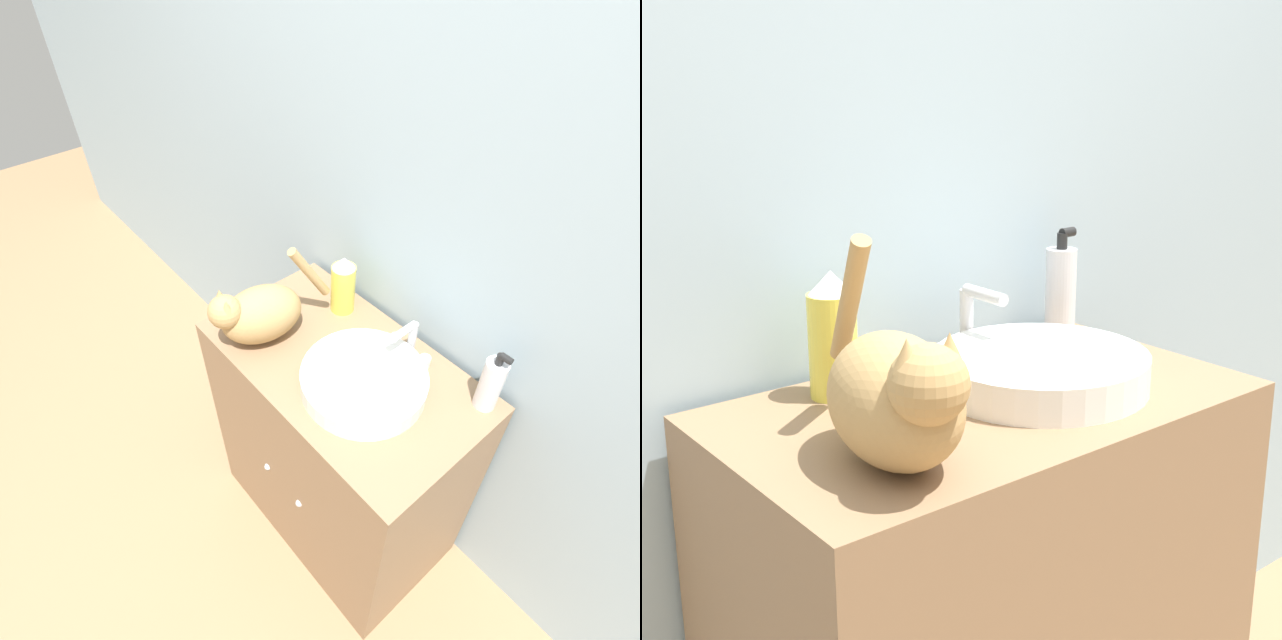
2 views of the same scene
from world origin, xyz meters
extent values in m
cube|color=#9EB7C6|center=(0.00, 0.52, 1.25)|extent=(6.00, 0.05, 2.50)
cylinder|color=white|center=(0.10, 0.22, 0.94)|extent=(0.34, 0.34, 0.06)
cylinder|color=silver|center=(0.10, 0.41, 0.97)|extent=(0.02, 0.02, 0.12)
cylinder|color=silver|center=(0.10, 0.36, 1.04)|extent=(0.02, 0.10, 0.02)
cylinder|color=white|center=(0.05, 0.41, 0.93)|extent=(0.03, 0.03, 0.03)
cylinder|color=white|center=(0.16, 0.41, 0.93)|extent=(0.03, 0.03, 0.03)
ellipsoid|color=tan|center=(-0.24, 0.14, 1.00)|extent=(0.21, 0.27, 0.17)
sphere|color=tan|center=(-0.26, 0.03, 1.05)|extent=(0.12, 0.12, 0.10)
cone|color=tan|center=(-0.29, 0.04, 1.09)|extent=(0.04, 0.04, 0.04)
cone|color=tan|center=(-0.23, 0.03, 1.09)|extent=(0.04, 0.04, 0.04)
cylinder|color=tan|center=(-0.20, 0.29, 1.09)|extent=(0.06, 0.14, 0.20)
cylinder|color=silver|center=(0.35, 0.43, 0.99)|extent=(0.06, 0.06, 0.16)
cylinder|color=black|center=(0.35, 0.43, 1.09)|extent=(0.02, 0.02, 0.03)
cylinder|color=black|center=(0.36, 0.43, 1.10)|extent=(0.03, 0.02, 0.02)
cylinder|color=#EADB4C|center=(-0.17, 0.40, 0.99)|extent=(0.08, 0.08, 0.16)
cone|color=white|center=(-0.17, 0.40, 1.09)|extent=(0.07, 0.07, 0.04)
camera|label=1|loc=(0.67, -0.42, 1.99)|focal=28.00mm
camera|label=2|loc=(-0.83, -0.74, 1.40)|focal=50.00mm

